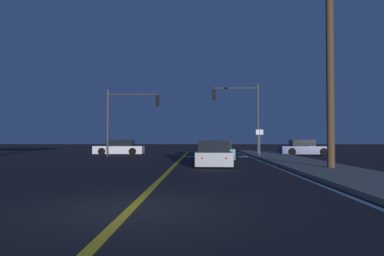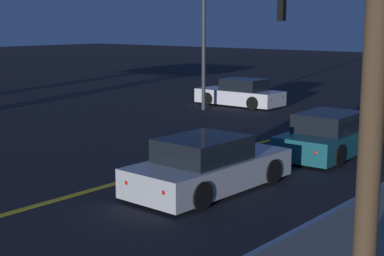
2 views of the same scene
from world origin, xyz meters
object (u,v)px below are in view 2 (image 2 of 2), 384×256
(car_following_oncoming_silver, at_px, (208,166))
(traffic_signal_far_left, at_px, (232,30))
(car_far_approaching_teal, at_px, (331,136))
(car_side_waiting_white, at_px, (240,94))

(car_following_oncoming_silver, relative_size, traffic_signal_far_left, 0.83)
(car_far_approaching_teal, distance_m, traffic_signal_far_left, 9.33)
(car_far_approaching_teal, bearing_deg, car_following_oncoming_silver, -97.55)
(car_side_waiting_white, relative_size, traffic_signal_far_left, 0.79)
(car_far_approaching_teal, xyz_separation_m, traffic_signal_far_left, (-7.35, 4.83, 3.13))
(car_side_waiting_white, distance_m, car_following_oncoming_silver, 14.87)
(car_following_oncoming_silver, xyz_separation_m, traffic_signal_far_left, (-6.85, 10.32, 3.13))
(car_side_waiting_white, xyz_separation_m, car_following_oncoming_silver, (7.93, -12.58, 0.00))
(car_far_approaching_teal, distance_m, car_following_oncoming_silver, 5.52)
(car_far_approaching_teal, height_order, traffic_signal_far_left, traffic_signal_far_left)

